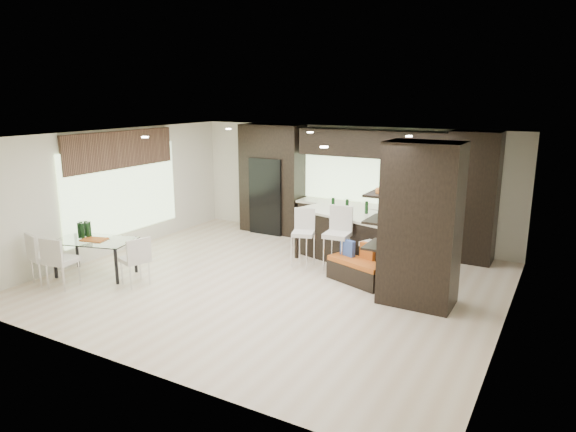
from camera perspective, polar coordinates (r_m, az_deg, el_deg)
The scene contains 22 objects.
ground at distance 9.64m, azimuth -1.77°, elevation -7.39°, with size 8.00×8.00×0.00m, color beige.
back_wall at distance 12.32m, azimuth 6.66°, elevation 3.63°, with size 8.00×0.02×2.70m, color silver.
left_wall at distance 11.79m, azimuth -18.70°, elevation 2.57°, with size 0.02×7.00×2.70m, color silver.
right_wall at distance 8.00m, azimuth 23.50°, elevation -2.74°, with size 0.02×7.00×2.70m, color silver.
ceiling at distance 9.04m, azimuth -1.89°, elevation 8.82°, with size 8.00×7.00×0.02m, color white.
window_left at distance 11.90m, azimuth -17.86°, elevation 2.72°, with size 0.04×3.20×1.90m, color #B2D199.
window_back at distance 12.03m, azimuth 9.25°, elevation 4.28°, with size 3.40×0.04×1.20m, color #B2D199.
stone_accent at distance 11.75m, azimuth -18.08°, elevation 7.03°, with size 0.08×3.00×0.80m, color brown.
ceiling_spots at distance 9.26m, azimuth -1.08°, elevation 8.81°, with size 4.00×3.00×0.02m, color white.
back_cabinetry at distance 11.83m, azimuth 8.27°, elevation 3.18°, with size 6.80×0.68×2.70m, color black.
refrigerator at distance 12.91m, azimuth -1.84°, elevation 2.36°, with size 0.90×0.68×1.90m, color black.
partition_column at distance 8.62m, azimuth 14.55°, elevation -0.95°, with size 1.20×0.80×2.70m, color black.
kitchen_island at distance 10.80m, azimuth 7.33°, elevation -2.34°, with size 2.46×1.06×1.02m, color black.
stool_left at distance 10.38m, azimuth 1.69°, elevation -3.10°, with size 0.42×0.42×0.95m, color beige.
stool_mid at distance 10.03m, azimuth 5.45°, elevation -3.42°, with size 0.47×0.47×1.06m, color beige.
stool_right at distance 9.80m, azimuth 9.55°, elevation -4.30°, with size 0.42×0.42×0.95m, color beige.
bench at distance 9.64m, azimuth 7.66°, elevation -6.12°, with size 1.15×0.44×0.44m, color black.
floor_vase at distance 9.20m, azimuth 13.03°, elevation -4.64°, with size 0.46×0.46×1.26m, color #404E37, non-canonical shape.
dining_table at distance 10.57m, azimuth -20.58°, elevation -4.36°, with size 1.47×0.82×0.71m, color white.
chair_near at distance 10.12m, azimuth -23.78°, elevation -4.89°, with size 0.48×0.48×0.89m, color beige.
chair_far at distance 10.48m, azimuth -25.31°, elevation -4.41°, with size 0.49×0.49×0.90m, color beige.
chair_end at distance 9.80m, azimuth -16.65°, elevation -4.99°, with size 0.46×0.46×0.85m, color beige.
Camera 1 is at (4.69, -7.70, 3.42)m, focal length 32.00 mm.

